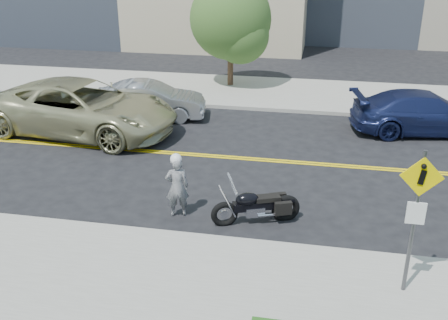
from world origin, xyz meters
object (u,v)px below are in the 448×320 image
Objects in this scene: pedestrian_sign at (416,210)px; parked_car_blue at (424,112)px; parked_car_silver at (149,100)px; motorcyclist at (177,185)px; motorcycle at (257,198)px; suv at (82,108)px.

pedestrian_sign reaches higher than parked_car_blue.
parked_car_silver is at bearing 131.34° from pedestrian_sign.
motorcyclist is 7.96m from parked_car_silver.
pedestrian_sign is at bearing -57.42° from motorcycle.
motorcycle is (2.02, 0.03, -0.19)m from motorcyclist.
motorcycle is 9.15m from parked_car_blue.
pedestrian_sign is 5.89m from motorcyclist.
motorcycle is at bearing 144.24° from pedestrian_sign.
pedestrian_sign is 10.20m from parked_car_blue.
parked_car_blue reaches higher than parked_car_silver.
motorcycle is at bearing -119.02° from suv.
suv is 1.58× the size of parked_car_silver.
parked_car_blue is at bearing -97.65° from parked_car_silver.
suv is at bearing -64.27° from motorcyclist.
suv is (-6.99, 5.21, 0.29)m from motorcycle.
motorcyclist is 0.40× the size of parked_car_silver.
pedestrian_sign is at bearing 138.46° from motorcyclist.
pedestrian_sign is 12.79m from suv.
motorcyclist reaches higher than parked_car_blue.
suv reaches higher than motorcyclist.
motorcyclist is 0.25× the size of suv.
parked_car_blue is (1.81, 9.97, -1.21)m from pedestrian_sign.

